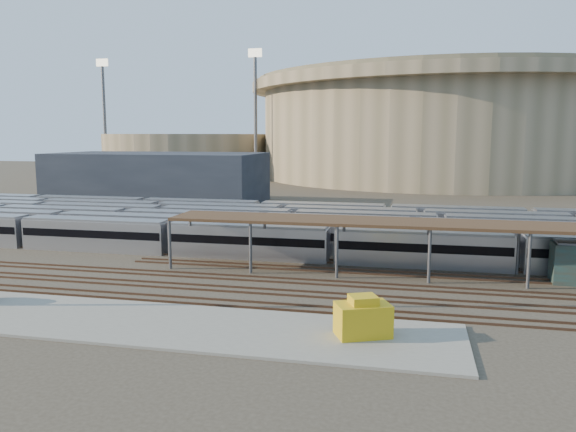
# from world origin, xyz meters

# --- Properties ---
(ground) EXTENTS (420.00, 420.00, 0.00)m
(ground) POSITION_xyz_m (0.00, 0.00, 0.00)
(ground) COLOR #383026
(ground) RESTS_ON ground
(apron) EXTENTS (50.00, 9.00, 0.20)m
(apron) POSITION_xyz_m (-5.00, -15.00, 0.10)
(apron) COLOR gray
(apron) RESTS_ON ground
(subway_trains) EXTENTS (127.79, 23.90, 3.60)m
(subway_trains) POSITION_xyz_m (1.27, 18.50, 1.80)
(subway_trains) COLOR #A5A4A9
(subway_trains) RESTS_ON ground
(inspection_shed) EXTENTS (60.30, 6.00, 5.30)m
(inspection_shed) POSITION_xyz_m (22.00, 4.00, 4.98)
(inspection_shed) COLOR #515256
(inspection_shed) RESTS_ON ground
(empty_tracks) EXTENTS (170.00, 9.62, 0.18)m
(empty_tracks) POSITION_xyz_m (0.00, -5.00, 0.09)
(empty_tracks) COLOR #4C3323
(empty_tracks) RESTS_ON ground
(stadium) EXTENTS (124.00, 124.00, 32.50)m
(stadium) POSITION_xyz_m (25.00, 140.00, 16.47)
(stadium) COLOR gray
(stadium) RESTS_ON ground
(secondary_arena) EXTENTS (56.00, 56.00, 14.00)m
(secondary_arena) POSITION_xyz_m (-60.00, 130.00, 7.00)
(secondary_arena) COLOR gray
(secondary_arena) RESTS_ON ground
(service_building) EXTENTS (42.00, 20.00, 10.00)m
(service_building) POSITION_xyz_m (-35.00, 55.00, 5.00)
(service_building) COLOR #1E232D
(service_building) RESTS_ON ground
(floodlight_0) EXTENTS (4.00, 1.00, 38.40)m
(floodlight_0) POSITION_xyz_m (-30.00, 110.00, 20.65)
(floodlight_0) COLOR #515256
(floodlight_0) RESTS_ON ground
(floodlight_1) EXTENTS (4.00, 1.00, 38.40)m
(floodlight_1) POSITION_xyz_m (-85.00, 120.00, 20.65)
(floodlight_1) COLOR #515256
(floodlight_1) RESTS_ON ground
(floodlight_3) EXTENTS (4.00, 1.00, 38.40)m
(floodlight_3) POSITION_xyz_m (-10.00, 160.00, 20.65)
(floodlight_3) COLOR #515256
(floodlight_3) RESTS_ON ground
(yellow_equipment) EXTENTS (4.13, 3.46, 2.21)m
(yellow_equipment) POSITION_xyz_m (13.07, -14.42, 1.31)
(yellow_equipment) COLOR gold
(yellow_equipment) RESTS_ON apron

